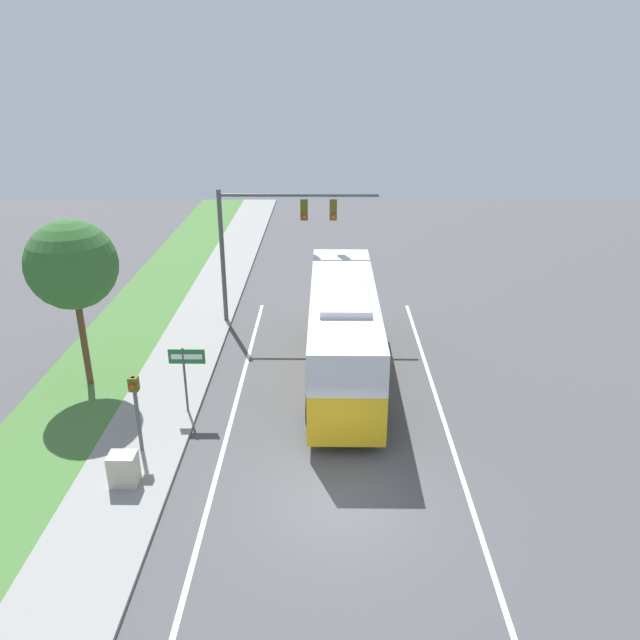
{
  "coord_description": "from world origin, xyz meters",
  "views": [
    {
      "loc": [
        -0.38,
        -13.9,
        11.23
      ],
      "look_at": [
        -0.64,
        8.49,
        1.92
      ],
      "focal_mm": 35.0,
      "sensor_mm": 36.0,
      "label": 1
    }
  ],
  "objects_px": {
    "street_sign": "(186,367)",
    "utility_cabinet": "(124,469)",
    "bus": "(343,327)",
    "pedestrian_signal": "(136,402)",
    "signal_gantry": "(270,228)"
  },
  "relations": [
    {
      "from": "bus",
      "to": "signal_gantry",
      "type": "distance_m",
      "value": 6.63
    },
    {
      "from": "street_sign",
      "to": "utility_cabinet",
      "type": "relative_size",
      "value": 2.54
    },
    {
      "from": "pedestrian_signal",
      "to": "utility_cabinet",
      "type": "relative_size",
      "value": 2.71
    },
    {
      "from": "street_sign",
      "to": "utility_cabinet",
      "type": "bearing_deg",
      "value": -103.95
    },
    {
      "from": "bus",
      "to": "pedestrian_signal",
      "type": "height_order",
      "value": "bus"
    },
    {
      "from": "street_sign",
      "to": "pedestrian_signal",
      "type": "bearing_deg",
      "value": -112.81
    },
    {
      "from": "bus",
      "to": "signal_gantry",
      "type": "xyz_separation_m",
      "value": [
        -3.1,
        5.34,
        2.41
      ]
    },
    {
      "from": "bus",
      "to": "street_sign",
      "type": "bearing_deg",
      "value": -152.22
    },
    {
      "from": "signal_gantry",
      "to": "pedestrian_signal",
      "type": "relative_size",
      "value": 2.64
    },
    {
      "from": "pedestrian_signal",
      "to": "bus",
      "type": "bearing_deg",
      "value": 39.35
    },
    {
      "from": "bus",
      "to": "utility_cabinet",
      "type": "xyz_separation_m",
      "value": [
        -6.32,
        -6.85,
        -1.44
      ]
    },
    {
      "from": "pedestrian_signal",
      "to": "utility_cabinet",
      "type": "height_order",
      "value": "pedestrian_signal"
    },
    {
      "from": "bus",
      "to": "pedestrian_signal",
      "type": "xyz_separation_m",
      "value": [
        -6.32,
        -5.18,
        -0.22
      ]
    },
    {
      "from": "signal_gantry",
      "to": "street_sign",
      "type": "bearing_deg",
      "value": -105.19
    },
    {
      "from": "bus",
      "to": "utility_cabinet",
      "type": "bearing_deg",
      "value": -132.71
    }
  ]
}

